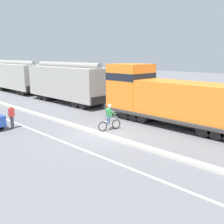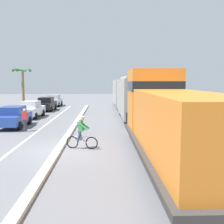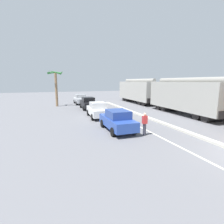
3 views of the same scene
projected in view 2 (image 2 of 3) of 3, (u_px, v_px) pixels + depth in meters
The scene contains 13 objects.
ground_plane at pixel (59, 150), 13.40m from camera, with size 120.00×120.00×0.00m, color slate.
median_curb at pixel (73, 128), 19.35m from camera, with size 0.36×36.00×0.16m, color beige.
lane_stripe at pixel (40, 129), 19.28m from camera, with size 0.14×36.00×0.01m, color silver.
locomotive at pixel (168, 120), 11.84m from camera, with size 3.10×11.61×4.20m.
hopper_car_lead at pixel (135, 97), 23.87m from camera, with size 2.90×10.60×4.18m.
hopper_car_middle at pixel (125, 92), 35.38m from camera, with size 2.90×10.60×4.18m.
parked_car_blue at pixel (14, 117), 20.06m from camera, with size 1.84×4.21×1.62m.
parked_car_white at pixel (31, 109), 25.39m from camera, with size 1.96×4.27×1.62m.
parked_car_black at pixel (46, 104), 31.36m from camera, with size 1.88×4.22×1.62m.
parked_car_silver at pixel (54, 100), 37.11m from camera, with size 1.84×4.20×1.62m.
cyclist at pixel (81, 133), 13.63m from camera, with size 1.68×0.56×1.71m.
palm_tree_near at pixel (22, 79), 34.96m from camera, with size 2.30×2.39×5.41m.
pedestrian_by_cars at pixel (25, 120), 18.35m from camera, with size 0.34×0.22×1.62m.
Camera 2 is at (2.26, -13.17, 3.52)m, focal length 42.00 mm.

